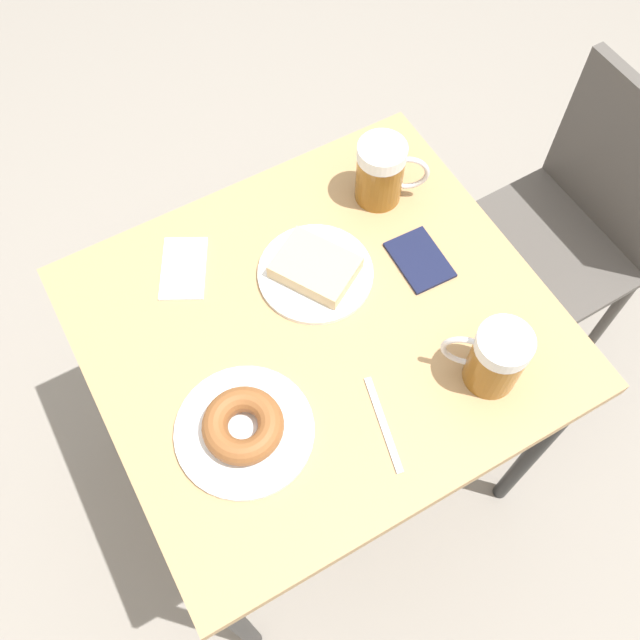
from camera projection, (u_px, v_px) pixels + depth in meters
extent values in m
plane|color=gray|center=(320.00, 454.00, 1.95)|extent=(8.00, 8.00, 0.00)
cube|color=tan|center=(320.00, 329.00, 1.30)|extent=(0.73, 0.81, 0.03)
cylinder|color=black|center=(117.00, 364.00, 1.68)|extent=(0.04, 0.04, 0.73)
cylinder|color=black|center=(240.00, 625.00, 1.41)|extent=(0.04, 0.04, 0.73)
cylinder|color=black|center=(381.00, 238.00, 1.85)|extent=(0.04, 0.04, 0.73)
cylinder|color=black|center=(536.00, 449.00, 1.58)|extent=(0.04, 0.04, 0.73)
cube|color=#514C47|center=(538.00, 252.00, 1.75)|extent=(0.41, 0.41, 0.02)
cube|color=#514C47|center=(627.00, 167.00, 1.61)|extent=(0.40, 0.04, 0.39)
cylinder|color=#514C47|center=(427.00, 279.00, 1.97)|extent=(0.03, 0.03, 0.43)
cylinder|color=#514C47|center=(504.00, 379.00, 1.83)|extent=(0.03, 0.03, 0.43)
cylinder|color=#514C47|center=(527.00, 226.00, 2.06)|extent=(0.03, 0.03, 0.43)
cylinder|color=#514C47|center=(608.00, 318.00, 1.91)|extent=(0.03, 0.03, 0.43)
cylinder|color=white|center=(315.00, 273.00, 1.33)|extent=(0.22, 0.22, 0.01)
cube|color=#D1B27F|center=(315.00, 267.00, 1.31)|extent=(0.18, 0.17, 0.03)
cylinder|color=white|center=(244.00, 431.00, 1.18)|extent=(0.23, 0.23, 0.01)
torus|color=brown|center=(243.00, 425.00, 1.16)|extent=(0.14, 0.14, 0.04)
cylinder|color=#8C5619|center=(495.00, 362.00, 1.19)|extent=(0.09, 0.09, 0.11)
cylinder|color=white|center=(505.00, 344.00, 1.13)|extent=(0.09, 0.09, 0.03)
torus|color=silver|center=(467.00, 351.00, 1.18)|extent=(0.07, 0.07, 0.09)
cylinder|color=#8C5619|center=(379.00, 177.00, 1.37)|extent=(0.09, 0.09, 0.11)
cylinder|color=white|center=(382.00, 153.00, 1.31)|extent=(0.09, 0.09, 0.03)
torus|color=silver|center=(407.00, 173.00, 1.36)|extent=(0.06, 0.08, 0.09)
cube|color=white|center=(184.00, 268.00, 1.34)|extent=(0.16, 0.14, 0.00)
cube|color=silver|center=(383.00, 424.00, 1.19)|extent=(0.17, 0.05, 0.00)
cube|color=#141938|center=(420.00, 260.00, 1.35)|extent=(0.13, 0.09, 0.01)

